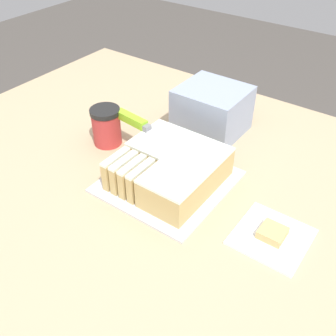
% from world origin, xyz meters
% --- Properties ---
extents(countertop, '(1.40, 1.10, 0.91)m').
position_xyz_m(countertop, '(0.00, 0.00, 0.46)').
color(countertop, tan).
rests_on(countertop, ground_plane).
extents(cake_board, '(0.28, 0.29, 0.01)m').
position_xyz_m(cake_board, '(0.03, -0.01, 0.91)').
color(cake_board, silver).
rests_on(cake_board, countertop).
extents(cake, '(0.23, 0.24, 0.08)m').
position_xyz_m(cake, '(0.04, -0.00, 0.95)').
color(cake, tan).
rests_on(cake, cake_board).
extents(knife, '(0.32, 0.06, 0.02)m').
position_xyz_m(knife, '(-0.09, 0.05, 1.00)').
color(knife, silver).
rests_on(knife, cake).
extents(coffee_cup, '(0.08, 0.08, 0.11)m').
position_xyz_m(coffee_cup, '(-0.20, 0.04, 0.96)').
color(coffee_cup, '#B23333').
rests_on(coffee_cup, countertop).
extents(paper_napkin, '(0.15, 0.15, 0.01)m').
position_xyz_m(paper_napkin, '(0.32, -0.03, 0.91)').
color(paper_napkin, white).
rests_on(paper_napkin, countertop).
extents(brownie, '(0.05, 0.05, 0.02)m').
position_xyz_m(brownie, '(0.32, -0.03, 0.93)').
color(brownie, tan).
rests_on(brownie, paper_napkin).
extents(storage_box, '(0.18, 0.17, 0.13)m').
position_xyz_m(storage_box, '(-0.01, 0.26, 0.98)').
color(storage_box, '#8C99B2').
rests_on(storage_box, countertop).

